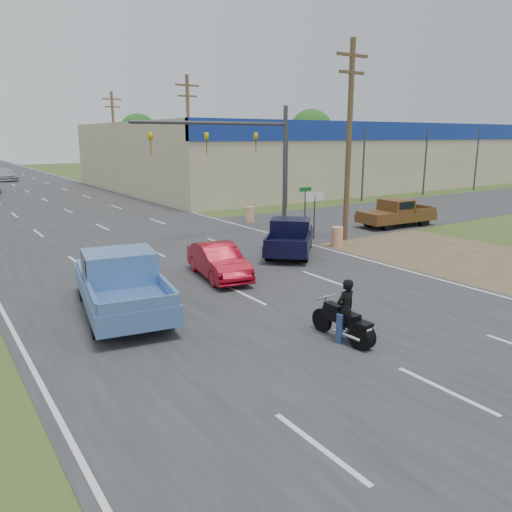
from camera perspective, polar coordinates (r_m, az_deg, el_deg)
ground at (r=11.89m, az=20.84°, el=-14.23°), size 200.00×200.00×0.00m
main_road at (r=46.97m, az=-23.02°, el=5.94°), size 15.00×180.00×0.02m
cross_road at (r=25.97m, az=-13.28°, el=1.29°), size 120.00×10.00×0.02m
dirt_verge at (r=25.96m, az=17.09°, el=1.04°), size 8.00×18.00×0.01m
big_box_store at (r=61.38m, az=7.93°, el=11.52°), size 50.00×28.10×6.60m
utility_pole_1 at (r=26.30m, az=10.59°, el=13.23°), size 2.00×0.28×10.00m
utility_pole_2 at (r=41.15m, az=-7.70°, el=13.38°), size 2.00×0.28×10.00m
utility_pole_3 at (r=57.81m, az=-15.90°, el=13.02°), size 2.00×0.28×10.00m
tree_3 at (r=99.14m, az=6.29°, el=13.97°), size 8.40×8.40×10.40m
tree_5 at (r=108.05m, az=-13.30°, el=13.49°), size 7.98×7.98×9.88m
barrel_0 at (r=25.02m, az=9.25°, el=2.17°), size 0.56×0.56×1.00m
barrel_1 at (r=31.85m, az=-0.73°, el=4.77°), size 0.56×0.56×1.00m
lane_sign at (r=26.38m, az=6.71°, el=5.92°), size 1.20×0.08×2.52m
street_name_sign at (r=27.94m, az=5.63°, el=5.77°), size 0.80×0.08×2.61m
signal_mast at (r=27.15m, az=-1.25°, el=12.37°), size 9.12×0.40×7.00m
red_convertible at (r=19.28m, az=-4.30°, el=-0.63°), size 2.02×4.14×1.31m
motorcycle at (r=13.57m, az=10.28°, el=-7.75°), size 0.66×2.16×1.10m
rider at (r=13.49m, az=10.17°, el=-6.38°), size 0.61×0.42×1.63m
blue_pickup at (r=16.05m, az=-15.25°, el=-2.78°), size 3.24×6.17×1.95m
navy_pickup at (r=23.34m, az=3.93°, el=2.31°), size 4.75×4.90×1.64m
brown_pickup at (r=31.38m, az=15.62°, el=4.75°), size 5.09×2.27×1.65m
distant_car_silver at (r=69.13m, az=-26.86°, el=8.33°), size 2.82×5.65×1.58m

